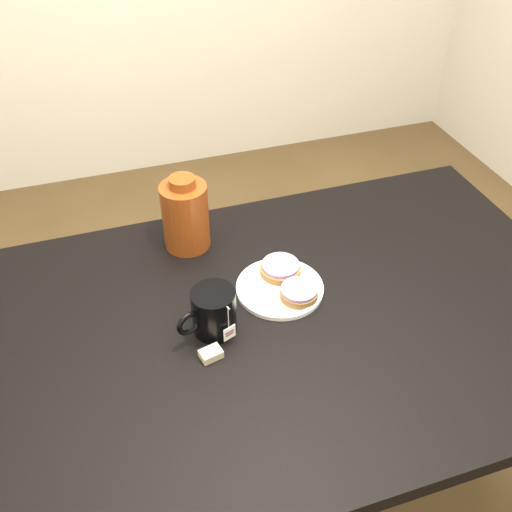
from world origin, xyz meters
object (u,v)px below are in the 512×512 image
mug (213,312)px  bagel_package (185,215)px  bagel_back (280,268)px  bagel_front (299,293)px  table (290,339)px  teabag_pouch (211,354)px  plate (280,287)px

mug → bagel_package: (0.01, 0.31, 0.04)m
bagel_back → mug: bearing=-148.8°
bagel_back → bagel_front: size_ratio=1.14×
table → bagel_back: bagel_back is taller
bagel_package → mug: bearing=-92.3°
bagel_front → bagel_package: size_ratio=0.61×
mug → table: bearing=-24.9°
bagel_front → teabag_pouch: size_ratio=2.71×
table → bagel_package: 0.40m
bagel_front → teabag_pouch: 0.25m
plate → bagel_back: size_ratio=1.47×
bagel_package → table: bearing=-62.8°
plate → bagel_package: bearing=125.1°
bagel_front → table: bearing=-129.3°
bagel_back → bagel_package: bearing=134.0°
bagel_front → teabag_pouch: (-0.23, -0.10, -0.02)m
bagel_back → teabag_pouch: (-0.22, -0.19, -0.02)m
table → teabag_pouch: (-0.20, -0.06, 0.09)m
mug → teabag_pouch: 0.09m
table → teabag_pouch: size_ratio=31.11×
bagel_front → mug: mug is taller
table → bagel_back: 0.17m
mug → bagel_package: 0.31m
plate → bagel_front: size_ratio=1.68×
table → plate: bearing=88.9°
teabag_pouch → bagel_back: bearing=40.9°
teabag_pouch → bagel_package: size_ratio=0.23×
plate → mug: mug is taller
teabag_pouch → bagel_package: (0.04, 0.38, 0.08)m
teabag_pouch → plate: bearing=35.6°
mug → plate: bearing=0.9°
bagel_front → mug: size_ratio=0.81×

